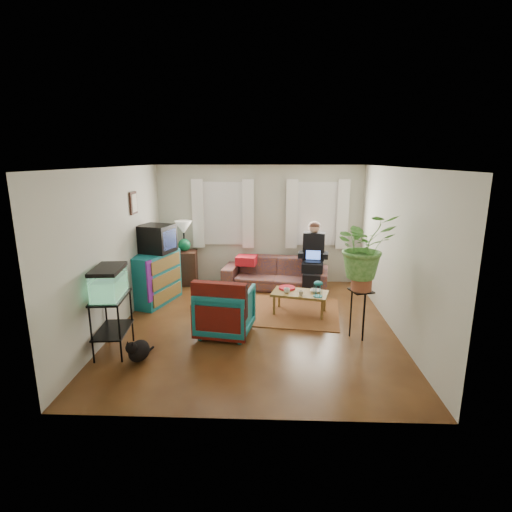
{
  "coord_description": "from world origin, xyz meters",
  "views": [
    {
      "loc": [
        0.26,
        -6.24,
        2.73
      ],
      "look_at": [
        0.0,
        0.4,
        1.1
      ],
      "focal_mm": 28.0,
      "sensor_mm": 36.0,
      "label": 1
    }
  ],
  "objects_px": {
    "coffee_table": "(300,303)",
    "plant_stand": "(360,314)",
    "dresser": "(154,278)",
    "sofa": "(275,268)",
    "side_table": "(185,267)",
    "armchair": "(225,308)",
    "aquarium_stand": "(113,324)"
  },
  "relations": [
    {
      "from": "armchair",
      "to": "aquarium_stand",
      "type": "bearing_deg",
      "value": 33.54
    },
    {
      "from": "side_table",
      "to": "dresser",
      "type": "height_order",
      "value": "dresser"
    },
    {
      "from": "aquarium_stand",
      "to": "armchair",
      "type": "relative_size",
      "value": 1.0
    },
    {
      "from": "coffee_table",
      "to": "aquarium_stand",
      "type": "bearing_deg",
      "value": -136.71
    },
    {
      "from": "armchair",
      "to": "coffee_table",
      "type": "height_order",
      "value": "armchair"
    },
    {
      "from": "side_table",
      "to": "armchair",
      "type": "bearing_deg",
      "value": -65.27
    },
    {
      "from": "plant_stand",
      "to": "dresser",
      "type": "bearing_deg",
      "value": 158.24
    },
    {
      "from": "side_table",
      "to": "coffee_table",
      "type": "distance_m",
      "value": 2.98
    },
    {
      "from": "sofa",
      "to": "aquarium_stand",
      "type": "relative_size",
      "value": 2.64
    },
    {
      "from": "coffee_table",
      "to": "plant_stand",
      "type": "relative_size",
      "value": 1.25
    },
    {
      "from": "dresser",
      "to": "aquarium_stand",
      "type": "height_order",
      "value": "dresser"
    },
    {
      "from": "dresser",
      "to": "plant_stand",
      "type": "relative_size",
      "value": 1.4
    },
    {
      "from": "side_table",
      "to": "coffee_table",
      "type": "xyz_separation_m",
      "value": [
        2.43,
        -1.71,
        -0.17
      ]
    },
    {
      "from": "coffee_table",
      "to": "armchair",
      "type": "bearing_deg",
      "value": -130.74
    },
    {
      "from": "sofa",
      "to": "plant_stand",
      "type": "bearing_deg",
      "value": -53.74
    },
    {
      "from": "sofa",
      "to": "side_table",
      "type": "height_order",
      "value": "sofa"
    },
    {
      "from": "dresser",
      "to": "armchair",
      "type": "relative_size",
      "value": 1.3
    },
    {
      "from": "aquarium_stand",
      "to": "coffee_table",
      "type": "height_order",
      "value": "aquarium_stand"
    },
    {
      "from": "side_table",
      "to": "plant_stand",
      "type": "xyz_separation_m",
      "value": [
        3.29,
        -2.66,
        0.02
      ]
    },
    {
      "from": "dresser",
      "to": "armchair",
      "type": "bearing_deg",
      "value": -24.37
    },
    {
      "from": "aquarium_stand",
      "to": "coffee_table",
      "type": "xyz_separation_m",
      "value": [
        2.78,
        1.57,
        -0.22
      ]
    },
    {
      "from": "sofa",
      "to": "coffee_table",
      "type": "xyz_separation_m",
      "value": [
        0.42,
        -1.5,
        -0.23
      ]
    },
    {
      "from": "dresser",
      "to": "aquarium_stand",
      "type": "distance_m",
      "value": 2.06
    },
    {
      "from": "sofa",
      "to": "coffee_table",
      "type": "relative_size",
      "value": 2.28
    },
    {
      "from": "sofa",
      "to": "plant_stand",
      "type": "xyz_separation_m",
      "value": [
        1.28,
        -2.45,
        -0.04
      ]
    },
    {
      "from": "sofa",
      "to": "side_table",
      "type": "distance_m",
      "value": 2.02
    },
    {
      "from": "sofa",
      "to": "aquarium_stand",
      "type": "bearing_deg",
      "value": -118.81
    },
    {
      "from": "plant_stand",
      "to": "aquarium_stand",
      "type": "bearing_deg",
      "value": -170.42
    },
    {
      "from": "sofa",
      "to": "aquarium_stand",
      "type": "distance_m",
      "value": 3.87
    },
    {
      "from": "sofa",
      "to": "coffee_table",
      "type": "bearing_deg",
      "value": -65.49
    },
    {
      "from": "sofa",
      "to": "dresser",
      "type": "height_order",
      "value": "dresser"
    },
    {
      "from": "coffee_table",
      "to": "side_table",
      "type": "bearing_deg",
      "value": 158.83
    }
  ]
}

